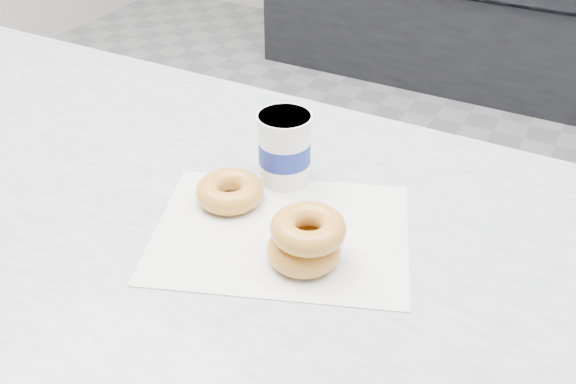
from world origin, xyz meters
name	(u,v)px	position (x,y,z in m)	size (l,w,h in m)	color
ground	(320,343)	(0.00, 0.00, 0.00)	(5.00, 5.00, 0.00)	#959598
wax_paper	(281,232)	(0.20, -0.60, 0.90)	(0.34, 0.26, 0.00)	silver
donut_single	(230,191)	(0.10, -0.57, 0.92)	(0.10, 0.10, 0.03)	gold
donut_stack	(306,239)	(0.26, -0.63, 0.94)	(0.10, 0.10, 0.07)	gold
coffee_cup	(285,148)	(0.15, -0.48, 0.96)	(0.10, 0.10, 0.11)	white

